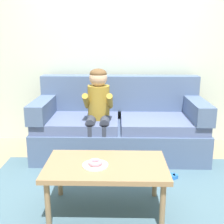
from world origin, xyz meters
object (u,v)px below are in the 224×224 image
object	(u,v)px
coffee_table	(106,169)
person_child	(98,106)
couch	(119,127)
donut	(95,162)
toy_controller	(167,177)

from	to	relation	value
coffee_table	person_child	size ratio (longest dim) A/B	0.91
couch	coffee_table	xyz separation A→B (m)	(-0.12, -1.28, 0.05)
couch	coffee_table	world-z (taller)	couch
couch	person_child	bearing A→B (deg)	-140.18
donut	toy_controller	world-z (taller)	donut
couch	toy_controller	distance (m)	0.92
coffee_table	donut	size ratio (longest dim) A/B	8.35
couch	toy_controller	world-z (taller)	couch
couch	person_child	xyz separation A→B (m)	(-0.25, -0.21, 0.32)
couch	donut	xyz separation A→B (m)	(-0.20, -1.32, 0.12)
couch	person_child	world-z (taller)	person_child
person_child	donut	world-z (taller)	person_child
coffee_table	toy_controller	xyz separation A→B (m)	(0.62, 0.58, -0.37)
toy_controller	coffee_table	bearing A→B (deg)	-124.38
coffee_table	toy_controller	world-z (taller)	coffee_table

